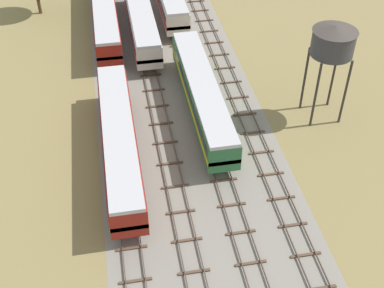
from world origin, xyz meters
TOP-DOWN VIEW (x-y plane):
  - ground_plane at (0.00, 56.00)m, footprint 480.00×480.00m
  - ballast_bed at (0.00, 56.00)m, footprint 16.94×176.00m
  - track_far_left at (-6.47, 57.00)m, footprint 2.40×126.00m
  - track_left at (-2.16, 57.00)m, footprint 2.40×126.00m
  - track_centre_left at (2.16, 57.00)m, footprint 2.40×126.00m
  - track_centre at (6.47, 57.00)m, footprint 2.40×126.00m
  - diesel_railcar_far_left_nearest at (-6.47, 53.65)m, footprint 2.96×20.50m
  - diesel_railcar_centre_left_near at (2.16, 59.41)m, footprint 2.96×20.50m
  - diesel_railcar_left_mid at (-2.16, 76.97)m, footprint 2.96×20.50m
  - passenger_coach_far_left_midfar at (-6.47, 79.44)m, footprint 2.96×22.00m
  - water_tower at (13.93, 57.20)m, footprint 4.20×4.20m

SIDE VIEW (x-z plane):
  - ground_plane at x=0.00m, z-range 0.00..0.00m
  - ballast_bed at x=0.00m, z-range 0.00..0.01m
  - track_far_left at x=-6.47m, z-range -0.01..0.28m
  - track_left at x=-2.16m, z-range -0.01..0.28m
  - track_centre_left at x=2.16m, z-range -0.01..0.28m
  - track_centre at x=6.47m, z-range -0.01..0.28m
  - diesel_railcar_far_left_nearest at x=-6.47m, z-range 0.70..4.50m
  - diesel_railcar_centre_left_near at x=2.16m, z-range 0.70..4.50m
  - diesel_railcar_left_mid at x=-2.16m, z-range 0.70..4.50m
  - passenger_coach_far_left_midfar at x=-6.47m, z-range 0.71..4.51m
  - water_tower at x=13.93m, z-range 3.39..13.36m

